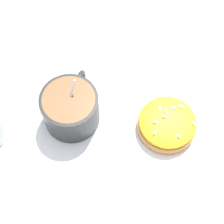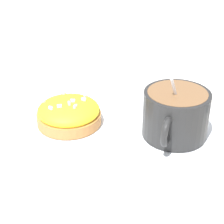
# 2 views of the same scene
# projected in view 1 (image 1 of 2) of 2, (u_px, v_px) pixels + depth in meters

# --- Properties ---
(ground_plane) EXTENTS (3.00, 3.00, 0.00)m
(ground_plane) POSITION_uv_depth(u_px,v_px,m) (120.00, 120.00, 0.65)
(ground_plane) COLOR silver
(paper_napkin) EXTENTS (0.28, 0.26, 0.00)m
(paper_napkin) POSITION_uv_depth(u_px,v_px,m) (120.00, 120.00, 0.65)
(paper_napkin) COLOR white
(paper_napkin) RESTS_ON ground_plane
(coffee_cup) EXTENTS (0.10, 0.12, 0.10)m
(coffee_cup) POSITION_uv_depth(u_px,v_px,m) (71.00, 107.00, 0.62)
(coffee_cup) COLOR black
(coffee_cup) RESTS_ON paper_napkin
(frosted_pastry) EXTENTS (0.10, 0.10, 0.04)m
(frosted_pastry) POSITION_uv_depth(u_px,v_px,m) (167.00, 123.00, 0.63)
(frosted_pastry) COLOR #B2753D
(frosted_pastry) RESTS_ON paper_napkin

